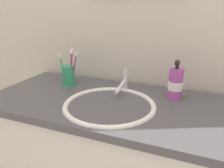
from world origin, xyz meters
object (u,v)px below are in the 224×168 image
object	(u,v)px
toothbrush_cup	(68,75)
toothbrush_purple	(75,66)
toothbrush_red	(71,65)
faucet	(123,82)
toothbrush_green	(62,67)
soap_dispenser	(175,84)
toothbrush_blue	(71,64)

from	to	relation	value
toothbrush_cup	toothbrush_purple	bearing A→B (deg)	5.32
toothbrush_cup	toothbrush_red	distance (m)	0.07
faucet	toothbrush_green	bearing A→B (deg)	-173.41
faucet	toothbrush_green	size ratio (longest dim) A/B	1.03
toothbrush_green	soap_dispenser	xyz separation A→B (m)	(0.59, 0.04, -0.03)
faucet	toothbrush_red	distance (m)	0.29
toothbrush_blue	toothbrush_green	bearing A→B (deg)	-111.55
toothbrush_green	toothbrush_purple	world-z (taller)	toothbrush_purple
faucet	toothbrush_blue	xyz separation A→B (m)	(-0.32, 0.02, 0.06)
faucet	toothbrush_cup	distance (m)	0.31
toothbrush_green	toothbrush_red	size ratio (longest dim) A/B	0.86
faucet	toothbrush_red	size ratio (longest dim) A/B	0.88
toothbrush_green	toothbrush_cup	bearing A→B (deg)	36.80
faucet	soap_dispenser	bearing A→B (deg)	0.42
toothbrush_blue	toothbrush_cup	bearing A→B (deg)	-85.22
toothbrush_purple	toothbrush_red	xyz separation A→B (m)	(-0.01, -0.02, 0.01)
toothbrush_cup	toothbrush_green	world-z (taller)	toothbrush_green
toothbrush_green	faucet	bearing A→B (deg)	6.59
toothbrush_red	toothbrush_blue	distance (m)	0.06
toothbrush_red	toothbrush_blue	size ratio (longest dim) A/B	1.09
toothbrush_cup	toothbrush_red	size ratio (longest dim) A/B	0.54
toothbrush_purple	soap_dispenser	world-z (taller)	toothbrush_purple
toothbrush_cup	toothbrush_green	bearing A→B (deg)	-143.20
faucet	toothbrush_green	distance (m)	0.35
toothbrush_purple	toothbrush_blue	xyz separation A→B (m)	(-0.04, 0.03, 0.00)
toothbrush_cup	toothbrush_red	xyz separation A→B (m)	(0.03, -0.01, 0.06)
toothbrush_purple	toothbrush_red	distance (m)	0.02
toothbrush_green	toothbrush_purple	distance (m)	0.07
toothbrush_green	soap_dispenser	size ratio (longest dim) A/B	0.94
toothbrush_cup	toothbrush_purple	distance (m)	0.07
faucet	toothbrush_purple	size ratio (longest dim) A/B	0.97
toothbrush_cup	soap_dispenser	xyz separation A→B (m)	(0.57, 0.02, 0.02)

